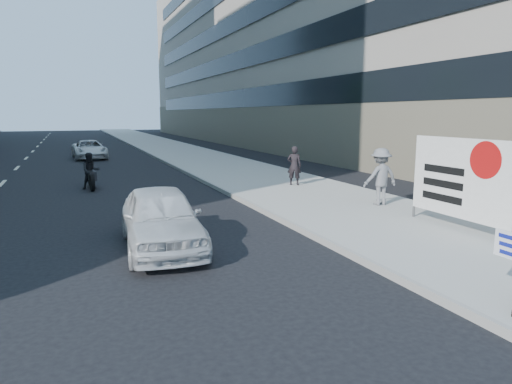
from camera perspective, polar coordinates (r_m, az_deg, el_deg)
name	(u,v)px	position (r m, az deg, el deg)	size (l,w,h in m)	color
ground	(283,264)	(9.06, 3.37, -8.99)	(160.00, 160.00, 0.00)	black
near_sidewalk	(204,159)	(28.93, -6.55, 4.06)	(5.00, 120.00, 0.15)	#AAA89F
near_building	(301,37)	(45.37, 5.66, 18.69)	(14.00, 70.00, 20.00)	gray
jogger	(381,177)	(14.40, 15.30, 1.87)	(1.12, 0.65, 1.74)	slate
pedestrian_woman	(294,166)	(17.91, 4.80, 3.32)	(0.56, 0.37, 1.53)	black
protest_banner	(460,178)	(11.81, 24.13, 1.57)	(0.08, 3.06, 2.20)	#4C4C4C
white_sedan_near	(161,218)	(10.14, -11.79, -3.20)	(1.59, 3.95, 1.35)	silver
white_sedan_far	(89,149)	(32.00, -20.11, 5.02)	(1.99, 4.32, 1.20)	silver
motorcycle	(91,173)	(18.95, -19.95, 2.28)	(0.75, 2.05, 1.42)	black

